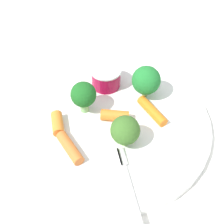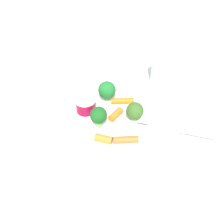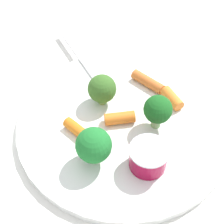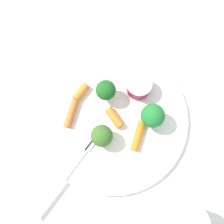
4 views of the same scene
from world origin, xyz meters
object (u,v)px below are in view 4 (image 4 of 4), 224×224
Objects in this scene: broccoli_floret_0 at (106,90)px; fork at (67,176)px; broccoli_floret_1 at (153,116)px; carrot_stick_3 at (138,137)px; sauce_cup at (139,86)px; carrot_stick_1 at (81,92)px; plate at (112,117)px; drinking_glass at (183,222)px; carrot_stick_2 at (115,117)px; broccoli_floret_2 at (102,136)px; carrot_stick_0 at (71,114)px.

fork is (-0.04, 0.17, -0.03)m from broccoli_floret_0.
carrot_stick_3 is (-0.00, 0.04, -0.03)m from broccoli_floret_1.
carrot_stick_1 is (0.09, 0.08, -0.01)m from sauce_cup.
broccoli_floret_1 is (-0.06, 0.04, 0.02)m from sauce_cup.
drinking_glass reaches higher than plate.
carrot_stick_2 is at bearing -4.45° from carrot_stick_3.
plate is at bearing -19.60° from drinking_glass.
broccoli_floret_0 is at bearing -56.50° from broccoli_floret_2.
carrot_stick_0 is 0.12m from fork.
broccoli_floret_0 is 0.10m from broccoli_floret_1.
broccoli_floret_0 is 0.96× the size of broccoli_floret_1.
carrot_stick_3 is (-0.10, 0.03, -0.03)m from broccoli_floret_0.
broccoli_floret_0 is 1.10× the size of broccoli_floret_2.
carrot_stick_3 is at bearing 163.70° from broccoli_floret_0.
drinking_glass reaches higher than carrot_stick_2.
carrot_stick_0 is 0.30× the size of fork.
drinking_glass is (-0.28, 0.03, 0.02)m from carrot_stick_0.
broccoli_floret_0 is (0.04, 0.05, 0.02)m from sauce_cup.
broccoli_floret_0 reaches higher than broccoli_floret_2.
broccoli_floret_2 is 0.83× the size of carrot_stick_3.
carrot_stick_2 is 0.49× the size of drinking_glass.
broccoli_floret_1 is at bearing -145.59° from carrot_stick_0.
plate is 1.69× the size of fork.
plate is 0.06m from broccoli_floret_0.
carrot_stick_2 is (0.01, -0.05, -0.02)m from broccoli_floret_2.
carrot_stick_2 is at bearing -158.96° from plate.
sauce_cup is 0.22m from fork.
plate is 0.14m from fork.
broccoli_floret_2 is 0.20m from drinking_glass.
broccoli_floret_1 is 0.10m from broccoli_floret_2.
broccoli_floret_1 is 0.64× the size of drinking_glass.
plate is at bearing -88.11° from fork.
drinking_glass is (-0.25, 0.10, -0.00)m from broccoli_floret_0.
fork is 2.08× the size of drinking_glass.
carrot_stick_1 is 0.21× the size of fork.
carrot_stick_1 is (0.14, 0.04, -0.02)m from broccoli_floret_1.
broccoli_floret_0 is 0.98× the size of carrot_stick_0.
carrot_stick_0 is at bearing 34.25° from carrot_stick_2.
carrot_stick_3 reaches higher than plate.
drinking_glass reaches higher than sauce_cup.
carrot_stick_2 reaches higher than carrot_stick_3.
broccoli_floret_1 is at bearing -171.58° from broccoli_floret_0.
carrot_stick_0 is 0.63× the size of drinking_glass.
carrot_stick_3 is at bearing -113.11° from fork.
sauce_cup is at bearing -119.96° from carrot_stick_0.
carrot_stick_1 is at bearing 1.43° from carrot_stick_2.
broccoli_floret_1 reaches higher than plate.
broccoli_floret_2 is 0.10m from fork.
broccoli_floret_1 reaches higher than carrot_stick_1.
carrot_stick_1 is 0.65× the size of carrot_stick_3.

